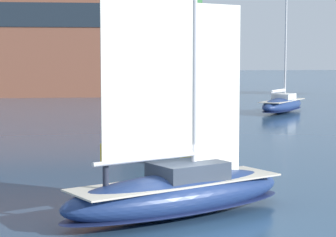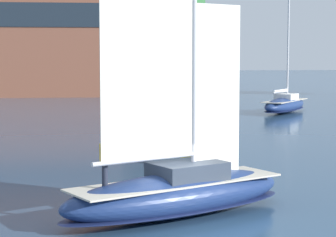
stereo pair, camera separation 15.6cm
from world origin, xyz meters
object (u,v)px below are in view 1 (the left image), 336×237
tree_shore_left (171,6)px  sailboat_main (178,188)px  sailboat_moored_mid_channel (174,121)px  sailboat_moored_near_marina (282,104)px  channel_buoy (193,148)px

tree_shore_left → sailboat_main: bearing=-96.5°
sailboat_moored_mid_channel → sailboat_moored_near_marina: bearing=43.6°
sailboat_moored_near_marina → channel_buoy: size_ratio=5.38×
sailboat_moored_mid_channel → channel_buoy: 17.53m
tree_shore_left → sailboat_moored_near_marina: (7.92, -24.98, -11.17)m
tree_shore_left → channel_buoy: bearing=-95.5°
tree_shore_left → sailboat_moored_mid_channel: tree_shore_left is taller
sailboat_moored_near_marina → sailboat_moored_mid_channel: bearing=-136.4°
sailboat_moored_near_marina → sailboat_moored_mid_channel: size_ratio=1.56×
sailboat_main → sailboat_moored_near_marina: size_ratio=1.03×
channel_buoy → sailboat_moored_mid_channel: bearing=86.2°
tree_shore_left → channel_buoy: (-5.22, -53.86, -11.09)m
sailboat_moored_mid_channel → sailboat_main: bearing=-96.7°
channel_buoy → sailboat_moored_near_marina: bearing=65.5°
sailboat_moored_near_marina → sailboat_moored_mid_channel: 16.53m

